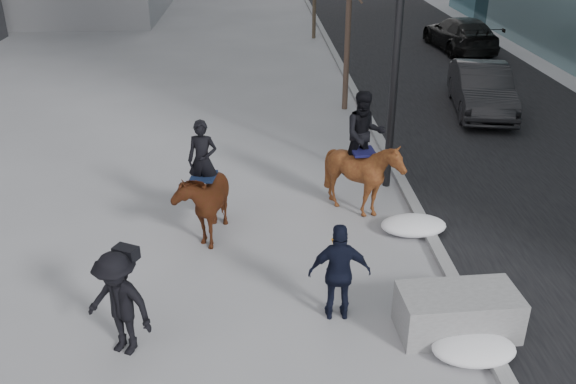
{
  "coord_description": "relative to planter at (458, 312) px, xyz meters",
  "views": [
    {
      "loc": [
        -0.55,
        -8.87,
        6.42
      ],
      "look_at": [
        0.0,
        1.2,
        1.5
      ],
      "focal_mm": 38.0,
      "sensor_mm": 36.0,
      "label": 1
    }
  ],
  "objects": [
    {
      "name": "ground",
      "position": [
        -2.61,
        1.08,
        -0.38
      ],
      "size": [
        120.0,
        120.0,
        0.0
      ],
      "primitive_type": "plane",
      "color": "gray",
      "rests_on": "ground"
    },
    {
      "name": "road",
      "position": [
        4.39,
        11.08,
        -0.37
      ],
      "size": [
        8.0,
        90.0,
        0.01
      ],
      "primitive_type": "cube",
      "color": "black",
      "rests_on": "ground"
    },
    {
      "name": "curb",
      "position": [
        0.39,
        11.08,
        -0.32
      ],
      "size": [
        0.25,
        90.0,
        0.12
      ],
      "primitive_type": "cube",
      "color": "gray",
      "rests_on": "ground"
    },
    {
      "name": "planter",
      "position": [
        0.0,
        0.0,
        0.0
      ],
      "size": [
        1.94,
        1.04,
        0.76
      ],
      "primitive_type": "cube",
      "rotation": [
        0.0,
        0.0,
        0.05
      ],
      "color": "gray",
      "rests_on": "ground"
    },
    {
      "name": "car_near",
      "position": [
        4.16,
        11.07,
        0.39
      ],
      "size": [
        2.39,
        4.86,
        1.53
      ],
      "primitive_type": "imported",
      "rotation": [
        0.0,
        0.0,
        -0.17
      ],
      "color": "black",
      "rests_on": "ground"
    },
    {
      "name": "car_far",
      "position": [
        6.18,
        19.77,
        0.37
      ],
      "size": [
        2.45,
        5.3,
        1.5
      ],
      "primitive_type": "imported",
      "rotation": [
        0.0,
        0.0,
        3.21
      ],
      "color": "black",
      "rests_on": "ground"
    },
    {
      "name": "tree_near",
      "position": [
        -0.21,
        11.6,
        2.07
      ],
      "size": [
        1.2,
        1.2,
        4.89
      ],
      "primitive_type": null,
      "color": "#3C2B23",
      "rests_on": "ground"
    },
    {
      "name": "mounted_left",
      "position": [
        -4.27,
        3.47,
        0.53
      ],
      "size": [
        1.16,
        2.01,
        2.44
      ],
      "color": "#4C2A0F",
      "rests_on": "ground"
    },
    {
      "name": "mounted_right",
      "position": [
        -0.87,
        4.23,
        0.73
      ],
      "size": [
        1.56,
        1.73,
        2.76
      ],
      "color": "#451B0D",
      "rests_on": "ground"
    },
    {
      "name": "feeder",
      "position": [
        -1.86,
        0.51,
        0.5
      ],
      "size": [
        1.04,
        0.87,
        1.75
      ],
      "color": "black",
      "rests_on": "ground"
    },
    {
      "name": "camera_crew",
      "position": [
        -5.3,
        -0.16,
        0.51
      ],
      "size": [
        1.3,
        1.08,
        1.75
      ],
      "color": "black",
      "rests_on": "ground"
    },
    {
      "name": "snow_piles",
      "position": [
        0.09,
        1.47,
        -0.21
      ],
      "size": [
        1.38,
        4.72,
        0.35
      ],
      "color": "white",
      "rests_on": "ground"
    }
  ]
}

